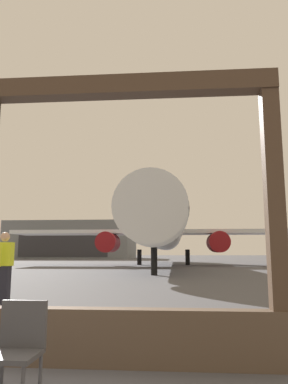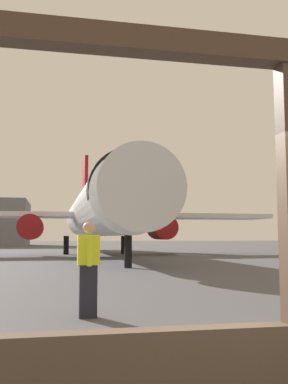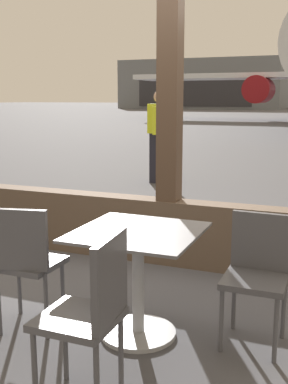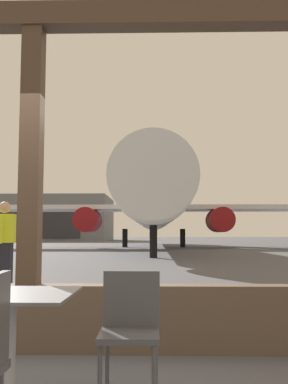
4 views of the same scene
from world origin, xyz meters
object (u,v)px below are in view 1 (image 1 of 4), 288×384
Objects in this scene: cafe_chair_window_right at (18,344)px; ground_crew_worker at (3,268)px; distant_hangar at (74,241)px; airplane at (162,228)px.

ground_crew_worker is (-2.72, 5.47, 0.39)m from cafe_chair_window_right.
distant_hangar is at bearing 104.98° from cafe_chair_window_right.
airplane is (0.13, 32.00, 2.95)m from cafe_chair_window_right.
ground_crew_worker is 0.07× the size of distant_hangar.
cafe_chair_window_right is 0.04× the size of distant_hangar.
airplane reaches higher than cafe_chair_window_right.
cafe_chair_window_right is 0.02× the size of airplane.
cafe_chair_window_right is 0.49× the size of ground_crew_worker.
airplane is at bearing -64.50° from distant_hangar.
airplane reaches higher than ground_crew_worker.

